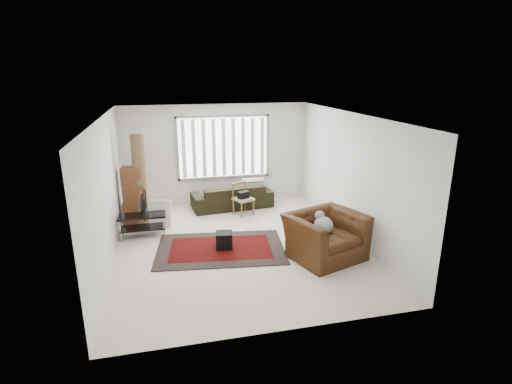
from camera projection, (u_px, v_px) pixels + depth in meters
room at (234, 159)px, 8.39m from camera, size 6.00×6.02×2.71m
persian_rug at (221, 249)px, 8.24m from camera, size 2.79×2.04×0.02m
tv_stand at (142, 221)px, 8.78m from camera, size 1.01×0.45×0.50m
tv at (141, 205)px, 8.67m from camera, size 0.11×0.82×0.47m
subwoofer at (224, 240)px, 8.22m from camera, size 0.38×0.38×0.33m
moving_boxes at (134, 197)px, 9.57m from camera, size 0.58×0.54×1.35m
white_flatpack at (160, 214)px, 9.35m from camera, size 0.53×0.28×0.64m
rolled_rug at (140, 179)px, 9.42m from camera, size 0.34×0.68×2.15m
sofa at (232, 193)px, 10.66m from camera, size 2.20×1.13×0.82m
side_chair at (243, 197)px, 10.13m from camera, size 0.57×0.57×0.81m
armchair at (325, 233)px, 7.75m from camera, size 1.68×1.57×1.01m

